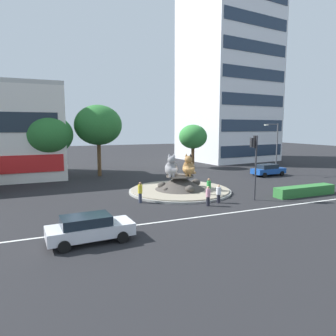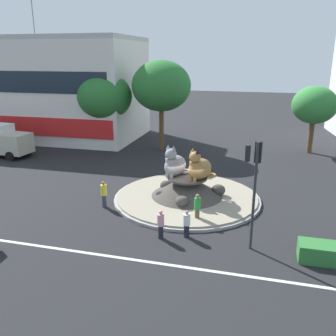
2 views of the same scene
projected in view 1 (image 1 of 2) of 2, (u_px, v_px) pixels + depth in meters
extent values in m
plane|color=black|center=(180.00, 192.00, 30.39)|extent=(160.00, 160.00, 0.00)
cube|color=silver|center=(227.00, 213.00, 22.83)|extent=(112.00, 0.20, 0.01)
cylinder|color=gray|center=(180.00, 191.00, 30.37)|extent=(10.06, 10.06, 0.18)
cylinder|color=gray|center=(180.00, 189.00, 30.36)|extent=(9.66, 9.66, 0.11)
cone|color=#423D38|center=(180.00, 182.00, 30.26)|extent=(4.91, 4.91, 1.34)
cylinder|color=#423D38|center=(180.00, 176.00, 30.18)|extent=(2.70, 2.70, 0.12)
ellipsoid|color=#423D38|center=(196.00, 183.00, 31.64)|extent=(0.97, 0.83, 0.78)
ellipsoid|color=#423D38|center=(174.00, 182.00, 31.86)|extent=(0.95, 1.02, 0.76)
ellipsoid|color=#423D38|center=(162.00, 186.00, 30.22)|extent=(0.89, 0.82, 0.71)
ellipsoid|color=#423D38|center=(166.00, 190.00, 28.99)|extent=(0.52, 0.44, 0.42)
ellipsoid|color=#423D38|center=(190.00, 189.00, 28.56)|extent=(0.87, 0.84, 0.70)
ellipsoid|color=gray|center=(171.00, 169.00, 29.87)|extent=(1.81, 2.24, 1.41)
cylinder|color=gray|center=(171.00, 168.00, 29.47)|extent=(1.17, 1.17, 0.88)
sphere|color=gray|center=(172.00, 160.00, 29.22)|extent=(0.78, 0.78, 0.78)
torus|color=gray|center=(174.00, 173.00, 30.75)|extent=(1.05, 1.05, 0.18)
cone|color=gray|center=(174.00, 155.00, 29.18)|extent=(0.41, 0.41, 0.32)
cone|color=gray|center=(169.00, 155.00, 29.15)|extent=(0.41, 0.41, 0.32)
cylinder|color=gray|center=(173.00, 175.00, 29.25)|extent=(0.25, 0.25, 0.35)
cylinder|color=gray|center=(170.00, 175.00, 29.23)|extent=(0.25, 0.25, 0.35)
ellipsoid|color=#9E703D|center=(189.00, 168.00, 30.28)|extent=(2.02, 2.27, 1.39)
cylinder|color=#9E703D|center=(188.00, 167.00, 29.89)|extent=(1.24, 1.24, 0.87)
sphere|color=#9E703D|center=(188.00, 160.00, 29.65)|extent=(0.77, 0.77, 0.77)
torus|color=#9E703D|center=(192.00, 173.00, 31.08)|extent=(1.02, 1.02, 0.17)
cone|color=black|center=(191.00, 155.00, 29.56)|extent=(0.43, 0.43, 0.31)
cone|color=#9E703D|center=(186.00, 155.00, 29.62)|extent=(0.43, 0.43, 0.31)
cylinder|color=#9E703D|center=(190.00, 175.00, 29.65)|extent=(0.24, 0.24, 0.35)
cylinder|color=#9E703D|center=(187.00, 175.00, 29.69)|extent=(0.24, 0.24, 0.35)
cylinder|color=#2D2D33|center=(256.00, 168.00, 26.56)|extent=(0.14, 0.14, 5.63)
cube|color=black|center=(255.00, 142.00, 26.47)|extent=(0.36, 0.29, 1.05)
sphere|color=#360606|center=(255.00, 138.00, 26.50)|extent=(0.18, 0.18, 0.18)
sphere|color=orange|center=(255.00, 142.00, 26.55)|extent=(0.18, 0.18, 0.18)
sphere|color=black|center=(255.00, 145.00, 26.59)|extent=(0.18, 0.18, 0.18)
cube|color=black|center=(252.00, 143.00, 26.16)|extent=(0.24, 0.31, 0.80)
cube|color=silver|center=(228.00, 79.00, 58.46)|extent=(16.65, 15.81, 30.77)
cube|color=#233347|center=(253.00, 151.00, 54.06)|extent=(14.16, 1.70, 2.00)
cube|color=#233347|center=(254.00, 126.00, 53.47)|extent=(14.16, 1.70, 2.00)
cube|color=#233347|center=(254.00, 100.00, 52.88)|extent=(14.16, 1.70, 2.00)
cube|color=#233347|center=(255.00, 74.00, 52.29)|extent=(14.16, 1.70, 2.00)
cube|color=#233347|center=(256.00, 47.00, 51.71)|extent=(14.16, 1.70, 2.00)
cube|color=#233347|center=(257.00, 19.00, 51.12)|extent=(14.16, 1.70, 2.00)
cube|color=#2D7033|center=(305.00, 191.00, 28.70)|extent=(6.44, 1.20, 0.90)
cylinder|color=brown|center=(99.00, 160.00, 39.81)|extent=(0.49, 0.49, 4.21)
ellipsoid|color=#286B2D|center=(98.00, 125.00, 39.21)|extent=(6.01, 6.01, 5.11)
cylinder|color=brown|center=(193.00, 158.00, 48.05)|extent=(0.50, 0.50, 3.12)
ellipsoid|color=#337F38|center=(193.00, 137.00, 47.61)|extent=(4.38, 4.38, 3.72)
cylinder|color=brown|center=(50.00, 167.00, 37.09)|extent=(0.59, 0.59, 3.16)
ellipsoid|color=#286B2D|center=(48.00, 135.00, 36.57)|extent=(5.72, 5.72, 4.86)
cylinder|color=#4C4C51|center=(277.00, 149.00, 40.86)|extent=(0.16, 0.16, 6.82)
cylinder|color=#4C4C51|center=(272.00, 124.00, 39.92)|extent=(2.10, 0.30, 0.10)
cube|color=silver|center=(266.00, 125.00, 39.44)|extent=(0.50, 0.24, 0.16)
cylinder|color=black|center=(208.00, 201.00, 24.92)|extent=(0.28, 0.28, 0.76)
cylinder|color=pink|center=(208.00, 193.00, 24.83)|extent=(0.38, 0.38, 0.66)
sphere|color=tan|center=(208.00, 187.00, 24.77)|extent=(0.22, 0.22, 0.22)
cylinder|color=#33384C|center=(140.00, 198.00, 25.95)|extent=(0.29, 0.29, 0.83)
cylinder|color=yellow|center=(140.00, 189.00, 25.84)|extent=(0.38, 0.38, 0.72)
sphere|color=#936B4C|center=(140.00, 183.00, 25.78)|extent=(0.24, 0.24, 0.24)
cylinder|color=black|center=(218.00, 199.00, 25.90)|extent=(0.30, 0.30, 0.72)
cylinder|color=silver|center=(219.00, 191.00, 25.81)|extent=(0.40, 0.40, 0.63)
sphere|color=tan|center=(219.00, 186.00, 25.76)|extent=(0.21, 0.21, 0.21)
cylinder|color=brown|center=(209.00, 193.00, 27.81)|extent=(0.28, 0.28, 0.82)
cylinder|color=#288C38|center=(209.00, 185.00, 27.70)|extent=(0.38, 0.38, 0.72)
sphere|color=#936B4C|center=(209.00, 180.00, 27.64)|extent=(0.24, 0.24, 0.24)
cube|color=#19479E|center=(268.00, 171.00, 40.25)|extent=(4.66, 2.05, 0.67)
cube|color=#19232D|center=(267.00, 166.00, 40.07)|extent=(2.64, 1.72, 0.55)
cylinder|color=black|center=(272.00, 172.00, 41.75)|extent=(0.65, 0.25, 0.64)
cylinder|color=black|center=(282.00, 173.00, 40.16)|extent=(0.65, 0.25, 0.64)
cylinder|color=black|center=(255.00, 173.00, 40.44)|extent=(0.65, 0.25, 0.64)
cylinder|color=black|center=(264.00, 175.00, 38.84)|extent=(0.65, 0.25, 0.64)
cube|color=silver|center=(91.00, 230.00, 17.11)|extent=(4.81, 2.16, 0.67)
cube|color=#19232D|center=(86.00, 220.00, 16.93)|extent=(2.73, 1.81, 0.53)
cylinder|color=black|center=(113.00, 227.00, 18.68)|extent=(0.65, 0.26, 0.64)
cylinder|color=black|center=(123.00, 237.00, 17.01)|extent=(0.65, 0.26, 0.64)
cylinder|color=black|center=(59.00, 235.00, 17.31)|extent=(0.65, 0.26, 0.64)
cylinder|color=black|center=(64.00, 247.00, 15.64)|extent=(0.65, 0.26, 0.64)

